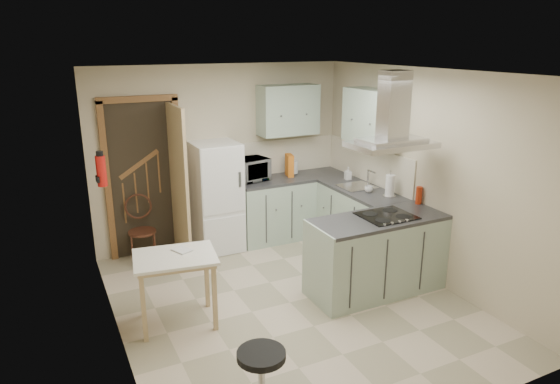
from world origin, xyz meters
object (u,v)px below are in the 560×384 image
extractor_hood (391,144)px  fridge (217,197)px  bentwood_chair (142,232)px  stool (262,380)px  microwave (247,170)px  drop_leaf_table (177,290)px  peninsula (377,255)px

extractor_hood → fridge: bearing=123.8°
fridge → bentwood_chair: fridge is taller
fridge → extractor_hood: 2.57m
extractor_hood → stool: 2.81m
stool → microwave: microwave is taller
fridge → drop_leaf_table: size_ratio=1.87×
microwave → peninsula: bearing=-81.1°
peninsula → extractor_hood: (0.10, 0.00, 1.27)m
bentwood_chair → microwave: 1.64m
microwave → bentwood_chair: bearing=170.3°
bentwood_chair → stool: size_ratio=1.56×
fridge → stool: (-0.76, -3.18, -0.49)m
drop_leaf_table → extractor_hood: bearing=1.0°
peninsula → drop_leaf_table: (-2.24, 0.32, -0.07)m
extractor_hood → bentwood_chair: (-2.35, 2.03, -1.32)m
fridge → peninsula: bearing=-58.3°
fridge → peninsula: fridge is taller
fridge → bentwood_chair: 1.08m
peninsula → extractor_hood: extractor_hood is taller
drop_leaf_table → microwave: bearing=58.0°
peninsula → bentwood_chair: size_ratio=1.94×
drop_leaf_table → stool: (0.26, -1.52, -0.12)m
bentwood_chair → microwave: bearing=9.9°
peninsula → stool: 2.32m
peninsula → microwave: size_ratio=2.71×
peninsula → extractor_hood: 1.27m
drop_leaf_table → microwave: (1.50, 1.74, 0.68)m
peninsula → drop_leaf_table: size_ratio=1.93×
bentwood_chair → microwave: microwave is taller
bentwood_chair → stool: 3.24m
extractor_hood → drop_leaf_table: 2.72m
peninsula → microwave: 2.27m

